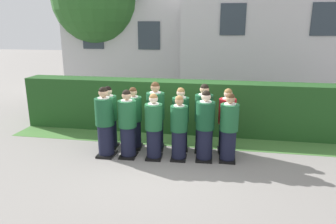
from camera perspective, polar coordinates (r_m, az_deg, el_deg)
ground_plane at (r=7.50m, az=-0.38°, el=-8.33°), size 60.00×60.00×0.00m
student_front_row_0 at (r=7.51m, az=-11.37°, el=-2.08°), size 0.44×0.52×1.68m
student_front_row_1 at (r=7.37m, az=-7.35°, el=-2.45°), size 0.42×0.48×1.63m
student_front_row_2 at (r=7.24m, az=-2.60°, el=-2.95°), size 0.41×0.47×1.56m
student_front_row_3 at (r=7.19m, az=2.00°, el=-3.21°), size 0.40×0.49×1.52m
student_front_row_4 at (r=7.19m, az=6.73°, el=-2.82°), size 0.43×0.52×1.64m
student_front_row_5 at (r=7.23m, az=10.97°, el=-3.10°), size 0.42×0.46×1.60m
student_rear_row_0 at (r=8.03m, az=-10.63°, el=-1.21°), size 0.41×0.51×1.59m
student_rear_row_1 at (r=7.90m, az=-6.23°, el=-1.37°), size 0.41×0.51×1.57m
student_rear_row_2 at (r=7.80m, az=-2.27°, el=-0.99°), size 0.45×0.56×1.72m
student_rear_row_3 at (r=7.77m, az=2.28°, el=-1.55°), size 0.43×0.53×1.58m
student_rear_row_4 at (r=7.71m, az=6.47°, el=-1.37°), size 0.44×0.54×1.69m
student_in_red_blazer at (r=7.74m, az=10.62°, el=-1.85°), size 0.42×0.50×1.59m
hedge at (r=9.12m, az=1.87°, el=1.02°), size 9.19×0.70×1.50m
school_building_main at (r=15.41m, az=-5.93°, el=15.26°), size 5.60×4.74×5.81m
school_building_annex at (r=13.68m, az=18.46°, el=17.66°), size 7.25×3.50×7.25m
lawn_strip at (r=8.59m, az=1.06°, el=-5.13°), size 9.19×0.90×0.01m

